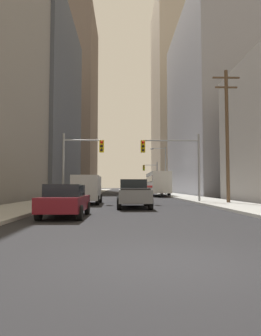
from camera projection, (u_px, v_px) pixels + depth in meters
The scene contains 18 objects.
ground_plane at pixel (168, 263), 5.62m from camera, with size 400.00×400.00×0.00m, color black.
sidewalk_left at pixel (87, 193), 55.29m from camera, with size 3.89×160.00×0.15m, color #9E9E99.
sidewalk_right at pixel (165, 193), 55.73m from camera, with size 3.89×160.00×0.15m, color #9E9E99.
city_bus at pixel (157, 183), 44.09m from camera, with size 2.67×11.52×3.40m.
pickup_truck_grey at pixel (134, 194), 20.15m from camera, with size 2.20×5.41×1.90m.
cargo_van_silver at pixel (87, 188), 24.26m from camera, with size 2.16×5.25×2.26m.
sedan_maroon at pixel (65, 201), 13.84m from camera, with size 1.95×4.22×1.52m.
sedan_black at pixel (130, 194), 26.14m from camera, with size 1.95×4.23×1.52m.
sedan_red at pixel (130, 192), 31.15m from camera, with size 1.95×4.25×1.52m.
traffic_signal_near_left at pixel (81, 156), 25.73m from camera, with size 3.55×0.44×6.00m.
traffic_signal_near_right at pixel (173, 155), 25.98m from camera, with size 5.16×0.44×6.00m.
traffic_signal_far_right at pixel (151, 172), 56.37m from camera, with size 2.79×0.44×6.00m.
utility_pole_right at pixel (227, 133), 23.99m from camera, with size 2.20×0.28×10.83m.
street_lamp_right at pixel (163, 166), 46.30m from camera, with size 2.47×0.32×7.50m.
building_left_mid_office at pixel (13, 103), 50.90m from camera, with size 19.57×26.08×31.13m, color #4C515B.
building_left_far_tower at pixel (65, 102), 96.33m from camera, with size 18.86×25.77×56.73m, color #66564C.
building_right_mid_block at pixel (240, 106), 52.84m from camera, with size 21.47×28.73×31.20m, color #93939E.
building_right_far_highrise at pixel (186, 95), 96.12m from camera, with size 20.38×25.12×61.54m, color #B7A893.
Camera 1 is at (-0.89, -5.69, 1.44)m, focal length 31.99 mm.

